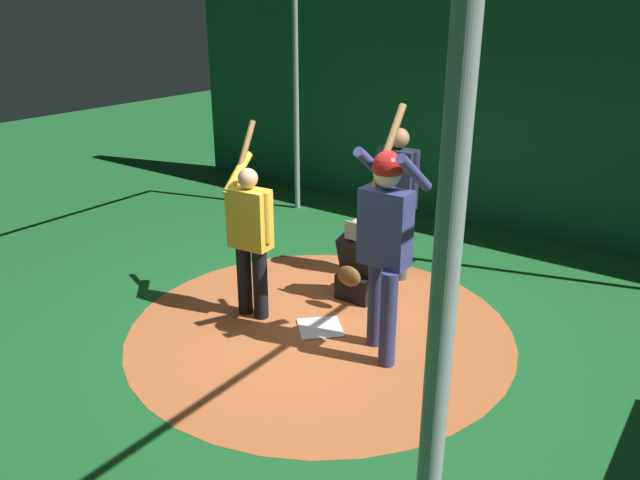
# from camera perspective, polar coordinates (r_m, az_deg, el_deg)

# --- Properties ---
(ground_plane) EXTENTS (26.51, 26.51, 0.00)m
(ground_plane) POSITION_cam_1_polar(r_m,az_deg,el_deg) (6.22, -0.00, -8.17)
(ground_plane) COLOR #195B28
(dirt_circle) EXTENTS (3.79, 3.79, 0.01)m
(dirt_circle) POSITION_cam_1_polar(r_m,az_deg,el_deg) (6.22, -0.00, -8.15)
(dirt_circle) COLOR #B76033
(dirt_circle) RESTS_ON ground
(home_plate) EXTENTS (0.59, 0.59, 0.01)m
(home_plate) POSITION_cam_1_polar(r_m,az_deg,el_deg) (6.22, -0.00, -8.08)
(home_plate) COLOR white
(home_plate) RESTS_ON dirt_circle
(batter) EXTENTS (0.68, 0.49, 2.23)m
(batter) POSITION_cam_1_polar(r_m,az_deg,el_deg) (5.34, 6.03, 0.54)
(batter) COLOR navy
(batter) RESTS_ON ground
(catcher) EXTENTS (0.58, 0.40, 0.93)m
(catcher) POSITION_cam_1_polar(r_m,az_deg,el_deg) (6.67, 3.54, -2.61)
(catcher) COLOR black
(catcher) RESTS_ON ground
(umpire) EXTENTS (0.22, 0.49, 1.76)m
(umpire) POSITION_cam_1_polar(r_m,az_deg,el_deg) (7.02, 7.08, 4.04)
(umpire) COLOR #4C4C51
(umpire) RESTS_ON ground
(visitor) EXTENTS (0.54, 0.52, 1.95)m
(visitor) POSITION_cam_1_polar(r_m,az_deg,el_deg) (6.15, -6.44, 0.64)
(visitor) COLOR black
(visitor) RESTS_ON ground
(back_wall) EXTENTS (0.22, 10.51, 3.38)m
(back_wall) POSITION_cam_1_polar(r_m,az_deg,el_deg) (9.02, 15.14, 11.93)
(back_wall) COLOR #145133
(back_wall) RESTS_ON ground
(cage_frame) EXTENTS (5.88, 5.14, 3.17)m
(cage_frame) POSITION_cam_1_polar(r_m,az_deg,el_deg) (5.48, -0.00, 12.43)
(cage_frame) COLOR gray
(cage_frame) RESTS_ON ground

